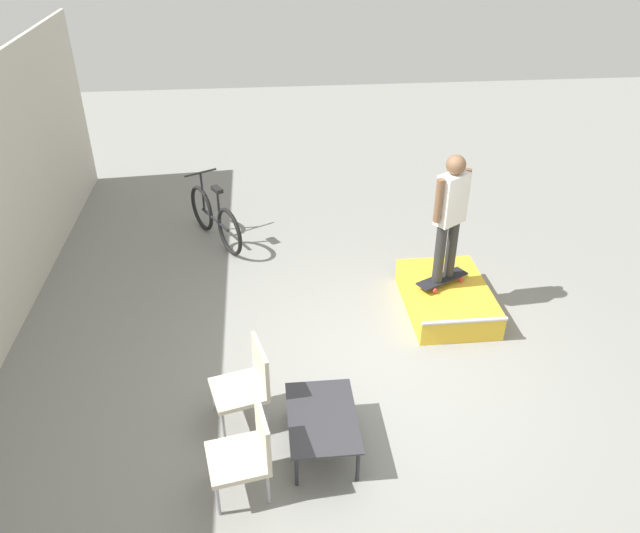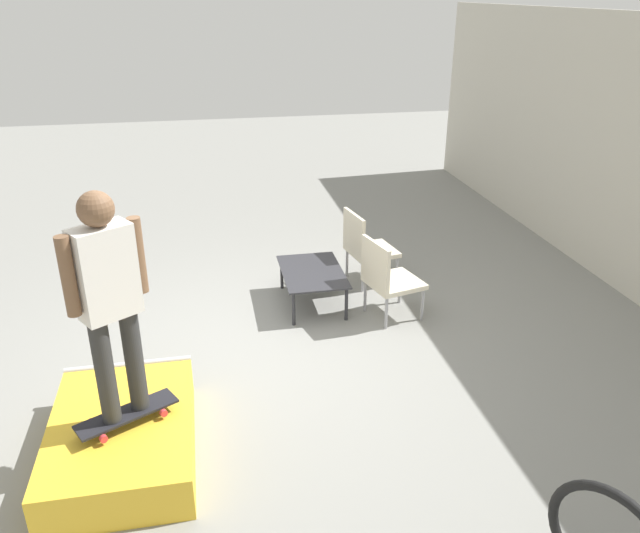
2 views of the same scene
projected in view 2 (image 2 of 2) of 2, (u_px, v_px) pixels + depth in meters
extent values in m
plane|color=gray|center=(250.00, 354.00, 5.99)|extent=(24.00, 24.00, 0.00)
cube|color=gold|center=(123.00, 437.00, 4.63)|extent=(1.48, 1.03, 0.33)
cylinder|color=#B7B7BC|center=(129.00, 365.00, 5.22)|extent=(0.05, 1.03, 0.05)
cube|color=black|center=(127.00, 414.00, 4.48)|extent=(0.52, 0.73, 0.02)
cylinder|color=red|center=(104.00, 439.00, 4.28)|extent=(0.05, 0.06, 0.05)
cylinder|color=red|center=(91.00, 422.00, 4.45)|extent=(0.05, 0.06, 0.05)
cylinder|color=red|center=(164.00, 413.00, 4.54)|extent=(0.05, 0.06, 0.05)
cylinder|color=red|center=(150.00, 398.00, 4.71)|extent=(0.05, 0.06, 0.05)
cylinder|color=#2D2D2D|center=(134.00, 360.00, 4.38)|extent=(0.13, 0.13, 0.80)
cylinder|color=#2D2D2D|center=(105.00, 372.00, 4.24)|extent=(0.13, 0.13, 0.80)
cube|color=silver|center=(105.00, 272.00, 4.02)|extent=(0.38, 0.43, 0.63)
cylinder|color=brown|center=(138.00, 255.00, 4.16)|extent=(0.09, 0.09, 0.54)
cylinder|color=brown|center=(68.00, 277.00, 3.85)|extent=(0.09, 0.09, 0.54)
sphere|color=brown|center=(96.00, 209.00, 3.85)|extent=(0.23, 0.23, 0.23)
cube|color=#2D2D33|center=(312.00, 272.00, 6.81)|extent=(0.99, 0.66, 0.02)
cylinder|color=#2D2D33|center=(282.00, 273.00, 7.24)|extent=(0.04, 0.04, 0.38)
cylinder|color=#2D2D33|center=(294.00, 309.00, 6.44)|extent=(0.04, 0.04, 0.38)
cylinder|color=#2D2D33|center=(329.00, 270.00, 7.34)|extent=(0.04, 0.04, 0.38)
cylinder|color=#2D2D33|center=(346.00, 304.00, 6.53)|extent=(0.04, 0.04, 0.38)
cylinder|color=#99999E|center=(396.00, 271.00, 7.31)|extent=(0.03, 0.03, 0.36)
cylinder|color=#99999E|center=(380.00, 257.00, 7.68)|extent=(0.03, 0.03, 0.36)
cylinder|color=#99999E|center=(363.00, 277.00, 7.16)|extent=(0.03, 0.03, 0.36)
cylinder|color=#99999E|center=(347.00, 263.00, 7.53)|extent=(0.03, 0.03, 0.36)
cube|color=beige|center=(372.00, 251.00, 7.34)|extent=(0.61, 0.61, 0.05)
cube|color=beige|center=(354.00, 233.00, 7.15)|extent=(0.52, 0.13, 0.47)
cylinder|color=#99999E|center=(422.00, 304.00, 6.54)|extent=(0.03, 0.03, 0.36)
cylinder|color=#99999E|center=(400.00, 288.00, 6.90)|extent=(0.03, 0.03, 0.36)
cylinder|color=#99999E|center=(386.00, 313.00, 6.37)|extent=(0.03, 0.03, 0.36)
cylinder|color=#99999E|center=(365.00, 295.00, 6.73)|extent=(0.03, 0.03, 0.36)
cube|color=beige|center=(394.00, 282.00, 6.55)|extent=(0.63, 0.63, 0.05)
cube|color=beige|center=(375.00, 264.00, 6.35)|extent=(0.51, 0.17, 0.47)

